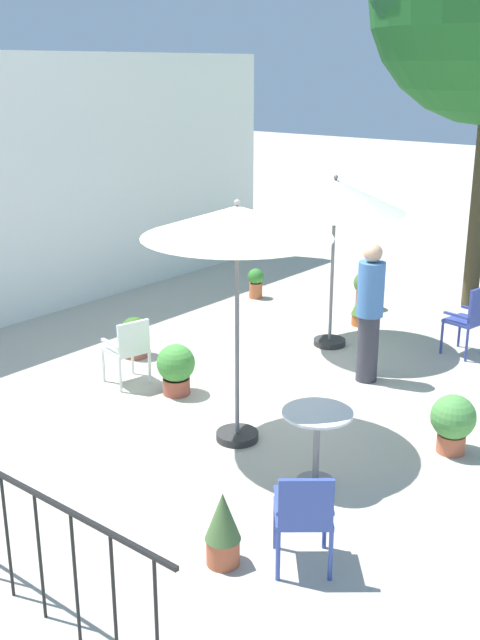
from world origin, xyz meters
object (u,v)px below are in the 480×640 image
Objects in this scene: patio_chair_1 at (129,347)px; patio_chair_2 at (304,512)px; patio_umbrella_0 at (335,197)px; potted_plant_1 at (453,421)px; potted_plant_2 at (223,528)px; cafe_table_0 at (317,434)px; patio_umbrella_1 at (237,225)px; potted_plant_7 at (365,288)px; potted_plant_3 at (135,337)px; standing_person at (370,311)px; potted_plant_0 at (363,305)px; patio_chair_0 at (471,316)px; potted_plant_5 at (256,282)px; potted_plant_8 at (176,367)px.

patio_chair_2 reaches higher than patio_chair_1.
patio_umbrella_0 is at bearing 30.29° from patio_chair_2.
potted_plant_2 reaches higher than potted_plant_1.
potted_plant_2 is at bearing -175.53° from cafe_table_0.
patio_chair_2 is at bearing -127.91° from patio_umbrella_1.
potted_plant_3 is at bearing 161.07° from potted_plant_7.
potted_plant_7 is 0.35× the size of standing_person.
potted_plant_7 reaches higher than potted_plant_3.
patio_umbrella_0 is 0.94× the size of patio_umbrella_1.
patio_chair_0 is at bearing -97.79° from potted_plant_0.
potted_plant_0 is (4.29, 2.01, -0.20)m from cafe_table_0.
patio_chair_1 is 2.92m from standing_person.
patio_chair_1 is at bearing -164.54° from potted_plant_5.
potted_plant_1 is 4.42m from potted_plant_3.
potted_plant_5 is at bearing 86.99° from potted_plant_0.
patio_chair_1 is 1.38× the size of potted_plant_7.
potted_plant_0 is 1.00× the size of potted_plant_7.
potted_plant_0 is 1.12× the size of potted_plant_3.
potted_plant_7 is (5.02, 2.41, -0.17)m from cafe_table_0.
patio_umbrella_1 reaches higher than patio_chair_0.
patio_umbrella_0 reaches higher than potted_plant_5.
potted_plant_5 is (0.35, 3.85, -0.28)m from patio_chair_0.
potted_plant_0 is 0.99× the size of potted_plant_8.
potted_plant_3 is at bearing 91.53° from potted_plant_1.
patio_umbrella_1 is 2.92× the size of patio_chair_2.
potted_plant_2 is at bearing 168.05° from potted_plant_1.
patio_chair_1 is at bearing 104.14° from potted_plant_8.
potted_plant_5 is (3.87, 1.07, -0.22)m from patio_chair_1.
standing_person is at bearing 14.32° from potted_plant_2.
standing_person is (1.77, -1.53, 0.56)m from potted_plant_8.
potted_plant_0 is (4.06, 0.88, -1.95)m from patio_umbrella_1.
patio_chair_2 is 0.50× the size of standing_person.
patio_umbrella_1 is at bearing -109.45° from potted_plant_8.
patio_chair_0 is 0.56× the size of standing_person.
potted_plant_1 is 4.81m from potted_plant_7.
potted_plant_8 is at bearing 179.82° from potted_plant_7.
potted_plant_1 is (0.83, -3.76, -0.15)m from patio_chair_1.
patio_chair_0 reaches higher than potted_plant_7.
potted_plant_3 reaches higher than potted_plant_5.
cafe_table_0 is 0.85× the size of patio_chair_2.
patio_umbrella_0 is 3.21m from potted_plant_3.
patio_umbrella_0 reaches higher than cafe_table_0.
potted_plant_8 is at bearing -113.51° from potted_plant_3.
patio_umbrella_1 reaches higher than potted_plant_3.
potted_plant_3 is at bearing 66.49° from potted_plant_8.
potted_plant_5 is (3.15, 0.41, 0.00)m from potted_plant_3.
standing_person is at bearing 158.60° from patio_chair_0.
cafe_table_0 reaches higher than potted_plant_1.
potted_plant_0 is 3.48m from potted_plant_3.
patio_chair_0 is 1.74m from standing_person.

